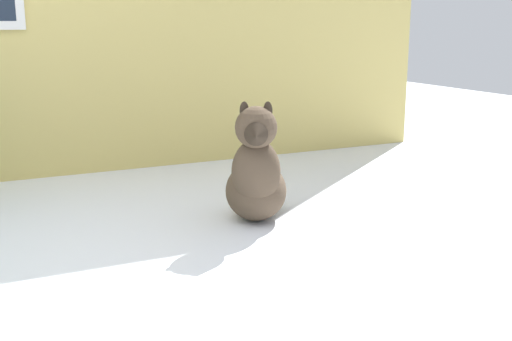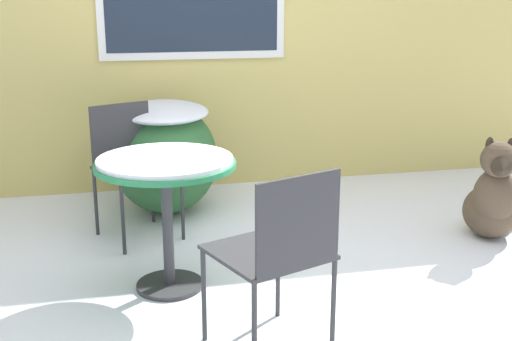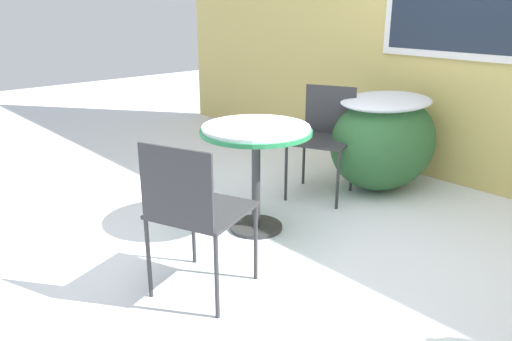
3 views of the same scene
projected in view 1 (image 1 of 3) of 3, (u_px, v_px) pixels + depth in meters
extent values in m
ellipsoid|color=#4C3D2D|center=(256.00, 191.00, 3.80)|extent=(0.53, 0.57, 0.35)
ellipsoid|color=#4C3D2D|center=(256.00, 172.00, 3.64)|extent=(0.36, 0.34, 0.38)
sphere|color=#4C3D2D|center=(256.00, 127.00, 3.55)|extent=(0.24, 0.24, 0.24)
cone|color=#2D241B|center=(256.00, 136.00, 3.40)|extent=(0.16, 0.13, 0.13)
ellipsoid|color=#2D241B|center=(244.00, 111.00, 3.54)|extent=(0.06, 0.05, 0.11)
ellipsoid|color=#2D241B|center=(268.00, 111.00, 3.54)|extent=(0.06, 0.05, 0.11)
ellipsoid|color=#4C3D2D|center=(256.00, 196.00, 4.04)|extent=(0.16, 0.23, 0.07)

